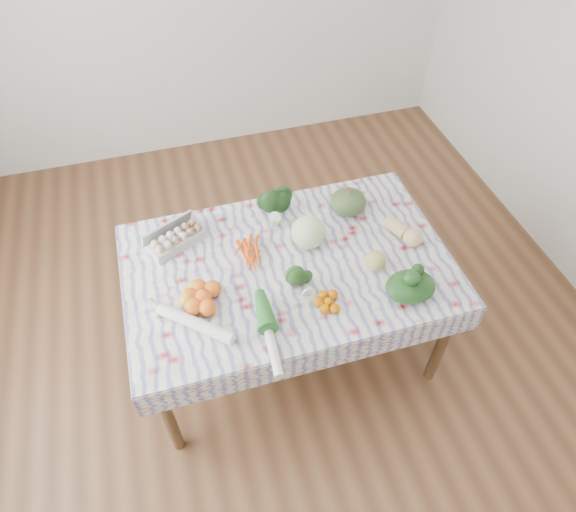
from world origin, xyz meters
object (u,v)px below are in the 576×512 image
at_px(kabocha_squash, 348,202).
at_px(grapefruit, 375,261).
at_px(butternut_squash, 405,231).
at_px(dining_table, 288,274).
at_px(egg_carton, 178,240).
at_px(cabbage, 308,232).

bearing_deg(kabocha_squash, grapefruit, -92.85).
distance_m(kabocha_squash, butternut_squash, 0.35).
xyz_separation_m(dining_table, kabocha_squash, (0.43, 0.29, 0.15)).
relative_size(kabocha_squash, butternut_squash, 0.90).
relative_size(egg_carton, cabbage, 1.70).
height_order(egg_carton, kabocha_squash, kabocha_squash).
distance_m(egg_carton, cabbage, 0.68).
xyz_separation_m(butternut_squash, grapefruit, (-0.23, -0.15, 0.00)).
relative_size(dining_table, butternut_squash, 7.23).
distance_m(cabbage, butternut_squash, 0.52).
xyz_separation_m(dining_table, egg_carton, (-0.52, 0.29, 0.12)).
xyz_separation_m(kabocha_squash, butternut_squash, (0.21, -0.28, -0.01)).
bearing_deg(butternut_squash, grapefruit, -168.56).
height_order(kabocha_squash, butternut_squash, kabocha_squash).
relative_size(dining_table, grapefruit, 15.10).
height_order(butternut_squash, grapefruit, grapefruit).
bearing_deg(cabbage, egg_carton, 164.21).
xyz_separation_m(kabocha_squash, cabbage, (-0.29, -0.19, 0.02)).
height_order(dining_table, cabbage, cabbage).
distance_m(cabbage, grapefruit, 0.37).
bearing_deg(cabbage, dining_table, -143.75).
xyz_separation_m(egg_carton, grapefruit, (0.93, -0.44, 0.01)).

